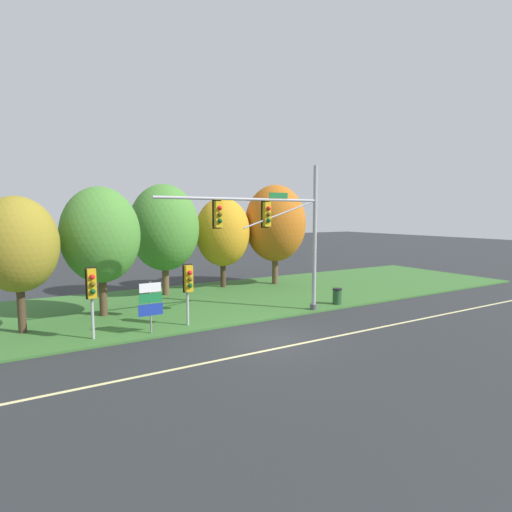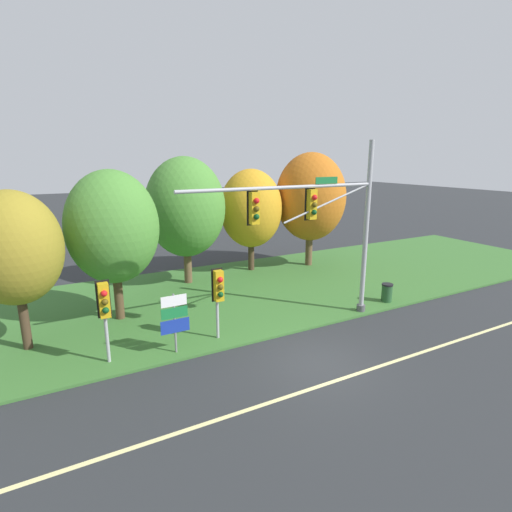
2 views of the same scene
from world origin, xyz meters
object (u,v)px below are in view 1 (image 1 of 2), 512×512
object	(u,v)px
tree_left_of_mast	(101,235)
tree_tall_centre	(275,224)
tree_mid_verge	(223,232)
trash_bin	(337,296)
tree_behind_signpost	(164,228)
pedestrian_signal_further_along	(92,288)
traffic_signal_mast	(278,226)
route_sign_post	(151,302)
tree_nearest_road	(18,245)
pedestrian_signal_near_kerb	(188,282)

from	to	relation	value
tree_left_of_mast	tree_tall_centre	size ratio (longest dim) A/B	0.89
tree_mid_verge	trash_bin	world-z (taller)	tree_mid_verge
tree_behind_signpost	trash_bin	xyz separation A→B (m)	(7.76, -7.82, -3.89)
tree_tall_centre	tree_left_of_mast	bearing A→B (deg)	-164.92
pedestrian_signal_further_along	tree_left_of_mast	size ratio (longest dim) A/B	0.46
traffic_signal_mast	tree_left_of_mast	bearing A→B (deg)	149.86
trash_bin	tree_left_of_mast	bearing A→B (deg)	161.13
tree_behind_signpost	route_sign_post	bearing A→B (deg)	-112.08
tree_left_of_mast	trash_bin	distance (m)	13.46
tree_behind_signpost	tree_tall_centre	xyz separation A→B (m)	(8.46, -0.14, 0.19)
traffic_signal_mast	tree_behind_signpost	world-z (taller)	traffic_signal_mast
tree_nearest_road	tree_behind_signpost	world-z (taller)	tree_behind_signpost
pedestrian_signal_near_kerb	pedestrian_signal_further_along	world-z (taller)	pedestrian_signal_further_along
route_sign_post	trash_bin	bearing A→B (deg)	1.03
tree_left_of_mast	tree_behind_signpost	xyz separation A→B (m)	(4.49, 3.63, 0.20)
traffic_signal_mast	tree_behind_signpost	size ratio (longest dim) A/B	1.26
trash_bin	traffic_signal_mast	bearing A→B (deg)	-175.50
pedestrian_signal_near_kerb	pedestrian_signal_further_along	distance (m)	4.19
tree_nearest_road	tree_tall_centre	world-z (taller)	tree_tall_centre
pedestrian_signal_near_kerb	tree_mid_verge	world-z (taller)	tree_mid_verge
pedestrian_signal_further_along	tree_nearest_road	distance (m)	4.11
pedestrian_signal_further_along	tree_tall_centre	distance (m)	16.13
route_sign_post	tree_behind_signpost	xyz separation A→B (m)	(3.25, 8.02, 2.96)
pedestrian_signal_near_kerb	tree_behind_signpost	distance (m)	8.22
tree_nearest_road	tree_mid_verge	xyz separation A→B (m)	(12.61, 5.63, 0.05)
tree_left_of_mast	tree_tall_centre	world-z (taller)	tree_tall_centre
tree_mid_verge	tree_tall_centre	xyz separation A→B (m)	(3.98, -0.78, 0.60)
pedestrian_signal_near_kerb	tree_mid_verge	xyz separation A→B (m)	(5.86, 8.42, 1.86)
pedestrian_signal_near_kerb	pedestrian_signal_further_along	xyz separation A→B (m)	(-4.19, 0.05, 0.11)
tree_nearest_road	tree_left_of_mast	xyz separation A→B (m)	(3.65, 1.36, 0.26)
traffic_signal_mast	pedestrian_signal_further_along	bearing A→B (deg)	177.16
pedestrian_signal_further_along	route_sign_post	world-z (taller)	pedestrian_signal_further_along
trash_bin	tree_mid_verge	bearing A→B (deg)	111.22
route_sign_post	tree_mid_verge	size ratio (longest dim) A/B	0.36
traffic_signal_mast	tree_tall_centre	distance (m)	9.53
pedestrian_signal_near_kerb	tree_nearest_road	world-z (taller)	tree_nearest_road
pedestrian_signal_near_kerb	tree_tall_centre	size ratio (longest dim) A/B	0.39
tree_behind_signpost	tree_tall_centre	distance (m)	8.46
tree_left_of_mast	pedestrian_signal_near_kerb	bearing A→B (deg)	-53.20
route_sign_post	tree_behind_signpost	bearing A→B (deg)	67.92
tree_left_of_mast	tree_tall_centre	distance (m)	13.41
traffic_signal_mast	route_sign_post	size ratio (longest dim) A/B	3.93
traffic_signal_mast	tree_tall_centre	bearing A→B (deg)	57.39
tree_tall_centre	route_sign_post	bearing A→B (deg)	-146.09
tree_tall_centre	tree_behind_signpost	bearing A→B (deg)	179.02
tree_tall_centre	trash_bin	bearing A→B (deg)	-95.19
tree_left_of_mast	tree_mid_verge	xyz separation A→B (m)	(8.96, 4.27, -0.21)
tree_mid_verge	pedestrian_signal_further_along	bearing A→B (deg)	-140.24
tree_behind_signpost	tree_mid_verge	xyz separation A→B (m)	(4.47, 0.64, -0.41)
traffic_signal_mast	trash_bin	distance (m)	6.08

